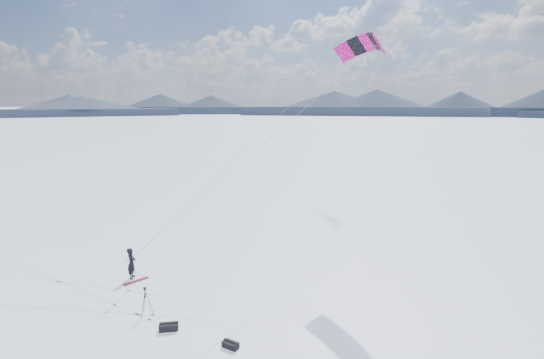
{
  "coord_description": "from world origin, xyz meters",
  "views": [
    {
      "loc": [
        6.14,
        -16.77,
        9.91
      ],
      "look_at": [
        6.85,
        6.84,
        5.27
      ],
      "focal_mm": 26.0,
      "sensor_mm": 36.0,
      "label": 1
    }
  ],
  "objects_px": {
    "tripod": "(145,297)",
    "gear_bag_a": "(169,327)",
    "snowboard": "(136,281)",
    "snowkiter": "(133,278)",
    "gear_bag_b": "(231,345)"
  },
  "relations": [
    {
      "from": "tripod",
      "to": "gear_bag_a",
      "type": "xyz_separation_m",
      "value": [
        1.37,
        -1.35,
        -0.72
      ]
    },
    {
      "from": "snowkiter",
      "to": "gear_bag_a",
      "type": "xyz_separation_m",
      "value": [
        3.29,
        -5.38,
        0.16
      ]
    },
    {
      "from": "gear_bag_a",
      "to": "gear_bag_b",
      "type": "bearing_deg",
      "value": -32.34
    },
    {
      "from": "snowboard",
      "to": "tripod",
      "type": "distance_m",
      "value": 3.98
    },
    {
      "from": "snowboard",
      "to": "tripod",
      "type": "xyz_separation_m",
      "value": [
        1.58,
        -3.55,
        0.87
      ]
    },
    {
      "from": "snowkiter",
      "to": "gear_bag_a",
      "type": "distance_m",
      "value": 6.31
    },
    {
      "from": "gear_bag_a",
      "to": "gear_bag_b",
      "type": "xyz_separation_m",
      "value": [
        2.83,
        -1.36,
        -0.02
      ]
    },
    {
      "from": "tripod",
      "to": "gear_bag_b",
      "type": "distance_m",
      "value": 5.05
    },
    {
      "from": "snowkiter",
      "to": "gear_bag_b",
      "type": "relative_size",
      "value": 2.37
    },
    {
      "from": "tripod",
      "to": "gear_bag_b",
      "type": "height_order",
      "value": "tripod"
    },
    {
      "from": "snowboard",
      "to": "tripod",
      "type": "relative_size",
      "value": 1.06
    },
    {
      "from": "snowboard",
      "to": "gear_bag_b",
      "type": "xyz_separation_m",
      "value": [
        5.78,
        -6.26,
        0.12
      ]
    },
    {
      "from": "snowkiter",
      "to": "gear_bag_b",
      "type": "height_order",
      "value": "snowkiter"
    },
    {
      "from": "tripod",
      "to": "gear_bag_b",
      "type": "bearing_deg",
      "value": -38.42
    },
    {
      "from": "snowkiter",
      "to": "tripod",
      "type": "distance_m",
      "value": 4.55
    }
  ]
}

